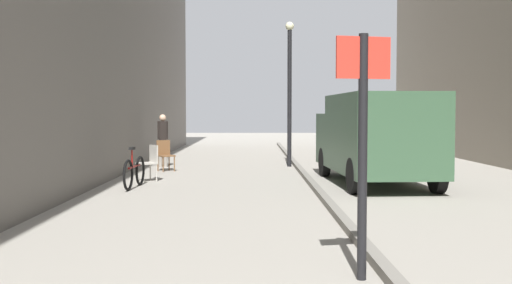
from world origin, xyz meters
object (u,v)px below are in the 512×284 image
lamp_post (290,84)px  cafe_chair_by_doorway (165,153)px  pedestrian_main_foreground (163,137)px  street_sign_post (363,135)px  cafe_chair_near_window (150,160)px  bicycle_leaning (134,172)px  delivery_van (375,136)px

lamp_post → cafe_chair_by_doorway: (-3.91, -1.46, -2.18)m
pedestrian_main_foreground → cafe_chair_by_doorway: pedestrian_main_foreground is taller
street_sign_post → cafe_chair_by_doorway: size_ratio=2.77×
pedestrian_main_foreground → cafe_chair_near_window: size_ratio=1.84×
cafe_chair_near_window → pedestrian_main_foreground: bearing=-31.1°
cafe_chair_near_window → cafe_chair_by_doorway: same height
pedestrian_main_foreground → bicycle_leaning: (0.15, -5.55, -0.62)m
delivery_van → bicycle_leaning: bearing=-175.7°
pedestrian_main_foreground → delivery_van: delivery_van is taller
delivery_van → street_sign_post: bearing=-105.5°
bicycle_leaning → cafe_chair_by_doorway: bearing=92.7°
delivery_van → lamp_post: (-1.83, 4.89, 1.52)m
bicycle_leaning → cafe_chair_by_doorway: size_ratio=1.88×
street_sign_post → lamp_post: lamp_post is taller
delivery_van → lamp_post: 5.44m
pedestrian_main_foreground → delivery_van: size_ratio=0.32×
delivery_van → street_sign_post: street_sign_post is taller
pedestrian_main_foreground → lamp_post: size_ratio=0.36×
lamp_post → bicycle_leaning: (-4.01, -5.65, -2.34)m
street_sign_post → cafe_chair_by_doorway: (-3.84, 12.00, -1.00)m
pedestrian_main_foreground → delivery_van: (6.00, -4.79, 0.21)m
street_sign_post → delivery_van: bearing=-115.1°
pedestrian_main_foreground → cafe_chair_near_window: (0.27, -4.12, -0.45)m
street_sign_post → lamp_post: bearing=-103.0°
cafe_chair_by_doorway → delivery_van: bearing=116.0°
bicycle_leaning → cafe_chair_near_window: (0.12, 1.43, 0.17)m
bicycle_leaning → cafe_chair_by_doorway: 4.20m
lamp_post → cafe_chair_by_doorway: bearing=-159.5°
cafe_chair_by_doorway → bicycle_leaning: bearing=55.4°
cafe_chair_near_window → lamp_post: bearing=-77.6°
bicycle_leaning → lamp_post: bearing=58.8°
delivery_van → cafe_chair_near_window: bearing=170.2°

